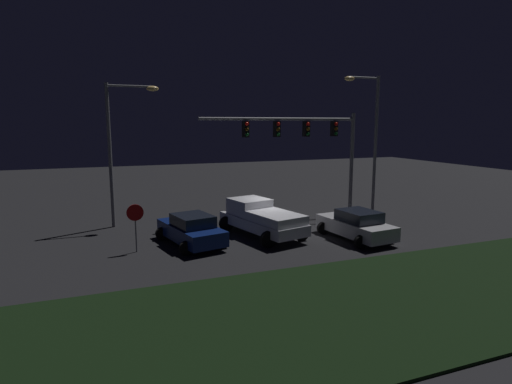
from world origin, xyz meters
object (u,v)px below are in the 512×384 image
object	(u,v)px
street_lamp_left	(120,137)
traffic_signal_gantry	(307,137)
pickup_truck	(260,216)
car_sedan	(356,225)
stop_sign	(135,219)
car_sedan_far	(191,230)
street_lamp_right	(370,129)

from	to	relation	value
street_lamp_left	traffic_signal_gantry	bearing A→B (deg)	-6.77
pickup_truck	traffic_signal_gantry	xyz separation A→B (m)	(4.45, 3.37, 4.03)
car_sedan	street_lamp_left	bearing A→B (deg)	50.75
traffic_signal_gantry	stop_sign	xyz separation A→B (m)	(-10.86, -4.13, -3.47)
car_sedan_far	street_lamp_right	size ratio (longest dim) A/B	0.53
traffic_signal_gantry	street_lamp_right	size ratio (longest dim) A/B	1.17
car_sedan_far	stop_sign	distance (m)	2.77
pickup_truck	car_sedan_far	world-z (taller)	pickup_truck
car_sedan	street_lamp_right	size ratio (longest dim) A/B	0.52
traffic_signal_gantry	pickup_truck	bearing A→B (deg)	-142.90
pickup_truck	traffic_signal_gantry	size ratio (longest dim) A/B	0.55
car_sedan_far	street_lamp_right	bearing A→B (deg)	-87.35
car_sedan	pickup_truck	bearing A→B (deg)	53.85
traffic_signal_gantry	street_lamp_left	distance (m)	11.07
traffic_signal_gantry	street_lamp_left	xyz separation A→B (m)	(-10.99, 1.30, 0.06)
street_lamp_left	street_lamp_right	size ratio (longest dim) A/B	0.91
car_sedan	street_lamp_right	distance (m)	8.45
car_sedan	street_lamp_left	size ratio (longest dim) A/B	0.57
car_sedan	street_lamp_right	xyz separation A→B (m)	(4.49, 5.34, 4.76)
pickup_truck	street_lamp_left	bearing A→B (deg)	40.81
car_sedan	street_lamp_left	distance (m)	13.67
traffic_signal_gantry	stop_sign	size ratio (longest dim) A/B	4.63
car_sedan	traffic_signal_gantry	size ratio (longest dim) A/B	0.44
street_lamp_right	stop_sign	xyz separation A→B (m)	(-15.15, -3.60, -3.93)
car_sedan_far	car_sedan	bearing A→B (deg)	-116.42
pickup_truck	street_lamp_left	xyz separation A→B (m)	(-6.54, 4.67, 4.09)
pickup_truck	car_sedan	world-z (taller)	pickup_truck
car_sedan	traffic_signal_gantry	world-z (taller)	traffic_signal_gantry
pickup_truck	street_lamp_left	world-z (taller)	street_lamp_left
traffic_signal_gantry	street_lamp_right	distance (m)	4.34
car_sedan_far	traffic_signal_gantry	distance (m)	10.04
pickup_truck	stop_sign	xyz separation A→B (m)	(-6.41, -0.76, 0.56)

